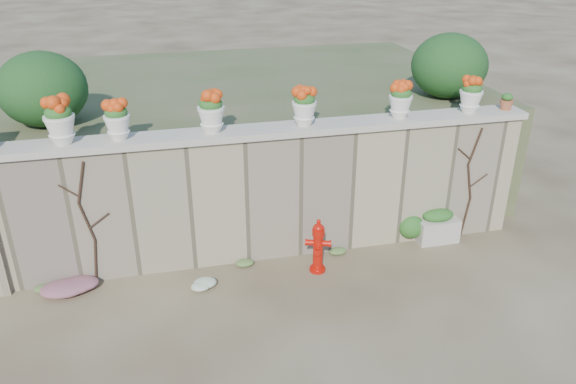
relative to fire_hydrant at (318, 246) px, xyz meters
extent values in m
plane|color=#483724|center=(-0.55, -1.12, -0.44)|extent=(80.00, 80.00, 0.00)
cube|color=#988A65|center=(-0.55, 0.68, 0.56)|extent=(8.00, 0.40, 2.00)
cube|color=#B9AE9C|center=(-0.55, 0.68, 1.61)|extent=(8.10, 0.52, 0.10)
cube|color=#384C23|center=(-0.55, 3.88, 0.56)|extent=(9.00, 6.00, 2.00)
ellipsoid|color=#143814|center=(-3.75, 1.88, 2.11)|extent=(1.30, 1.30, 1.10)
ellipsoid|color=#143814|center=(2.85, 1.88, 2.11)|extent=(1.30, 1.30, 1.10)
cylinder|color=black|center=(-3.21, 0.46, -0.09)|extent=(0.12, 0.04, 0.70)
cylinder|color=black|center=(-3.24, 0.46, 0.56)|extent=(0.17, 0.04, 0.61)
cylinder|color=black|center=(-3.23, 0.46, 1.16)|extent=(0.18, 0.04, 0.61)
cylinder|color=black|center=(-3.07, 0.46, 0.56)|extent=(0.30, 0.02, 0.22)
cylinder|color=black|center=(-3.40, 0.46, 1.06)|extent=(0.25, 0.02, 0.21)
cylinder|color=black|center=(2.69, 0.46, -0.09)|extent=(0.12, 0.04, 0.70)
cylinder|color=black|center=(2.66, 0.46, 0.56)|extent=(0.17, 0.04, 0.61)
cylinder|color=black|center=(2.67, 0.46, 1.16)|extent=(0.18, 0.04, 0.61)
cylinder|color=black|center=(2.83, 0.46, 0.56)|extent=(0.30, 0.02, 0.22)
cylinder|color=black|center=(2.50, 0.46, 1.06)|extent=(0.25, 0.02, 0.21)
cylinder|color=#B51006|center=(0.00, 0.00, -0.42)|extent=(0.25, 0.25, 0.04)
cylinder|color=#B51006|center=(0.00, 0.00, -0.09)|extent=(0.15, 0.15, 0.54)
cylinder|color=#B51006|center=(0.00, 0.00, 0.05)|extent=(0.18, 0.18, 0.04)
cylinder|color=#B51006|center=(0.00, 0.00, 0.23)|extent=(0.18, 0.18, 0.11)
ellipsoid|color=#B51006|center=(0.00, 0.00, 0.32)|extent=(0.17, 0.17, 0.12)
cylinder|color=#B51006|center=(0.00, 0.00, 0.39)|extent=(0.06, 0.06, 0.09)
cylinder|color=#B51006|center=(-0.11, 0.04, 0.05)|extent=(0.15, 0.12, 0.09)
cylinder|color=#B51006|center=(0.12, -0.04, 0.05)|extent=(0.15, 0.12, 0.09)
cylinder|color=#B51006|center=(-0.03, -0.09, -0.04)|extent=(0.10, 0.11, 0.08)
cube|color=#B9AE9C|center=(2.17, 0.43, -0.24)|extent=(0.68, 0.40, 0.40)
ellipsoid|color=#1E5119|center=(2.17, 0.43, 0.03)|extent=(0.52, 0.32, 0.20)
ellipsoid|color=#1E5119|center=(1.78, 0.41, -0.13)|extent=(0.64, 0.58, 0.61)
ellipsoid|color=#B42474|center=(-3.56, 0.23, -0.33)|extent=(0.84, 0.56, 0.23)
ellipsoid|color=white|center=(-1.78, -0.08, -0.36)|extent=(0.46, 0.37, 0.16)
ellipsoid|color=#1E5119|center=(-3.39, 0.68, 2.09)|extent=(0.35, 0.35, 0.21)
ellipsoid|color=#CD3D0C|center=(-3.39, 0.68, 2.18)|extent=(0.30, 0.30, 0.22)
ellipsoid|color=#1E5119|center=(-2.67, 0.68, 2.04)|extent=(0.30, 0.30, 0.18)
ellipsoid|color=#CD3D0C|center=(-2.67, 0.68, 2.12)|extent=(0.27, 0.27, 0.19)
ellipsoid|color=#1E5119|center=(-1.40, 0.68, 2.07)|extent=(0.33, 0.33, 0.20)
ellipsoid|color=#CD3D0C|center=(-1.40, 0.68, 2.15)|extent=(0.29, 0.29, 0.20)
ellipsoid|color=#1E5119|center=(-0.06, 0.68, 2.05)|extent=(0.31, 0.31, 0.19)
ellipsoid|color=#CD3D0C|center=(-0.06, 0.68, 2.13)|extent=(0.27, 0.27, 0.19)
ellipsoid|color=#1E5119|center=(1.44, 0.68, 2.04)|extent=(0.30, 0.30, 0.18)
ellipsoid|color=#CD3D0C|center=(1.44, 0.68, 2.12)|extent=(0.27, 0.27, 0.19)
ellipsoid|color=#1E5119|center=(2.61, 0.68, 2.05)|extent=(0.31, 0.31, 0.18)
ellipsoid|color=#CD3D0C|center=(2.61, 0.68, 2.12)|extent=(0.27, 0.27, 0.19)
ellipsoid|color=#1E5119|center=(3.25, 0.68, 1.86)|extent=(0.17, 0.17, 0.12)
camera|label=1|loc=(-2.09, -6.88, 4.31)|focal=35.00mm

